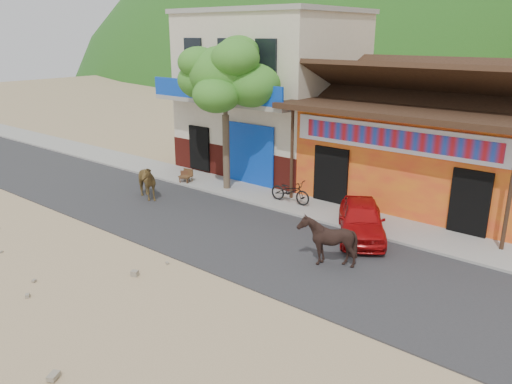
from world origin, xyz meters
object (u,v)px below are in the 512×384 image
cow_tan (144,181)px  cafe_chair_right (184,172)px  cow_dark (327,240)px  scooter (290,191)px  tree (226,115)px  cafe_chair_left (185,171)px  red_car (361,219)px

cow_tan → cafe_chair_right: size_ratio=1.94×
cow_dark → scooter: (-3.74, 3.52, -0.20)m
tree → cow_tan: (-1.72, -2.86, -2.39)m
cow_dark → cafe_chair_left: cow_dark is taller
red_car → cow_dark: bearing=-116.3°
cow_tan → scooter: 5.67m
tree → cafe_chair_right: tree is taller
cafe_chair_right → cafe_chair_left: bearing=-15.4°
tree → scooter: 4.02m
cafe_chair_left → cafe_chair_right: size_ratio=1.19×
cafe_chair_right → cow_tan: bearing=-119.1°
scooter → cafe_chair_left: (-5.03, -0.60, 0.06)m
scooter → cafe_chair_left: 5.06m
scooter → cafe_chair_right: 5.12m
scooter → cow_dark: bearing=-135.2°
cow_tan → cafe_chair_left: bearing=21.1°
cow_tan → tree: bearing=-14.9°
cow_dark → cafe_chair_left: bearing=-95.2°
cow_tan → scooter: cow_tan is taller
cow_tan → scooter: bearing=-42.2°
red_car → scooter: size_ratio=2.03×
cow_tan → cow_dark: bearing=-77.5°
tree → cafe_chair_right: (-1.99, -0.50, -2.58)m
scooter → tree: bearing=90.3°
red_car → scooter: bearing=131.2°
tree → cafe_chair_right: 3.29m
tree → scooter: tree is taller
cafe_chair_left → red_car: bearing=-13.9°
red_car → cafe_chair_right: red_car is taller
tree → cow_tan: bearing=-121.0°
cow_tan → scooter: (4.82, 2.98, -0.17)m
red_car → scooter: red_car is taller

